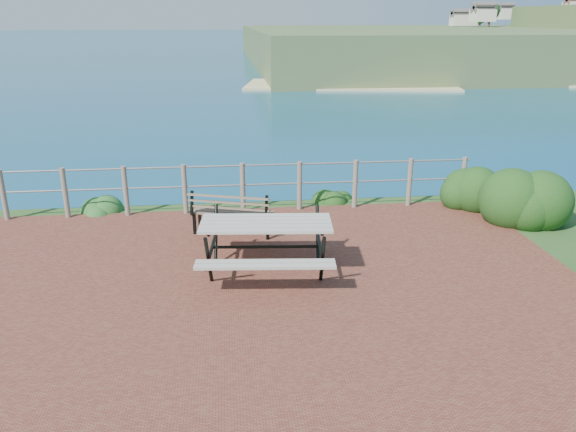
# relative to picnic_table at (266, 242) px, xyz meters

# --- Properties ---
(ground) EXTENTS (10.00, 7.00, 0.12)m
(ground) POSITION_rel_picnic_table_xyz_m (-0.26, -0.38, -0.53)
(ground) COLOR brown
(ground) RESTS_ON ground
(ocean) EXTENTS (1200.00, 1200.00, 0.00)m
(ocean) POSITION_rel_picnic_table_xyz_m (-0.26, 199.62, -0.53)
(ocean) COLOR #14667D
(ocean) RESTS_ON ground
(safety_railing) EXTENTS (9.40, 0.10, 1.00)m
(safety_railing) POSITION_rel_picnic_table_xyz_m (-0.26, 2.97, 0.04)
(safety_railing) COLOR #6B5B4C
(safety_railing) RESTS_ON ground
(picnic_table) EXTENTS (2.03, 1.70, 0.83)m
(picnic_table) POSITION_rel_picnic_table_xyz_m (0.00, 0.00, 0.00)
(picnic_table) COLOR gray
(picnic_table) RESTS_ON ground
(park_bench) EXTENTS (1.52, 0.81, 0.83)m
(park_bench) POSITION_rel_picnic_table_xyz_m (-0.48, 1.71, 0.02)
(park_bench) COLOR brown
(park_bench) RESTS_ON ground
(shrub_right_front) EXTENTS (1.25, 1.25, 1.77)m
(shrub_right_front) POSITION_rel_picnic_table_xyz_m (5.17, 1.52, -0.53)
(shrub_right_front) COLOR #163C12
(shrub_right_front) RESTS_ON ground
(shrub_right_edge) EXTENTS (1.04, 1.04, 1.49)m
(shrub_right_edge) POSITION_rel_picnic_table_xyz_m (4.42, 2.94, -0.53)
(shrub_right_edge) COLOR #163C12
(shrub_right_edge) RESTS_ON ground
(shrub_lip_west) EXTENTS (0.72, 0.72, 0.44)m
(shrub_lip_west) POSITION_rel_picnic_table_xyz_m (-3.09, 3.31, -0.53)
(shrub_lip_west) COLOR #205521
(shrub_lip_west) RESTS_ON ground
(shrub_lip_east) EXTENTS (0.68, 0.68, 0.38)m
(shrub_lip_east) POSITION_rel_picnic_table_xyz_m (1.73, 3.50, -0.53)
(shrub_lip_east) COLOR #163C12
(shrub_lip_east) RESTS_ON ground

